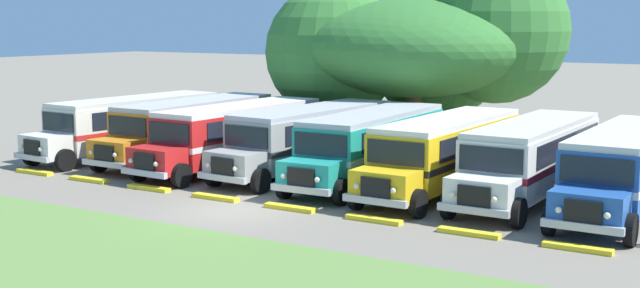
% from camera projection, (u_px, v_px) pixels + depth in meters
% --- Properties ---
extents(ground_plane, '(220.00, 220.00, 0.00)m').
position_uv_depth(ground_plane, '(234.00, 210.00, 28.76)').
color(ground_plane, slate).
extents(foreground_grass_strip, '(80.00, 10.39, 0.01)m').
position_uv_depth(foreground_grass_strip, '(58.00, 267.00, 22.14)').
color(foreground_grass_strip, olive).
rests_on(foreground_grass_strip, ground_plane).
extents(parked_bus_slot_0, '(3.49, 10.96, 2.82)m').
position_uv_depth(parked_bus_slot_0, '(132.00, 123.00, 40.57)').
color(parked_bus_slot_0, silver).
rests_on(parked_bus_slot_0, ground_plane).
extents(parked_bus_slot_1, '(2.75, 10.85, 2.82)m').
position_uv_depth(parked_bus_slot_1, '(193.00, 126.00, 39.27)').
color(parked_bus_slot_1, orange).
rests_on(parked_bus_slot_1, ground_plane).
extents(parked_bus_slot_2, '(3.12, 10.90, 2.82)m').
position_uv_depth(parked_bus_slot_2, '(237.00, 133.00, 37.03)').
color(parked_bus_slot_2, red).
rests_on(parked_bus_slot_2, ground_plane).
extents(parked_bus_slot_3, '(3.38, 10.95, 2.82)m').
position_uv_depth(parked_bus_slot_3, '(310.00, 136.00, 35.93)').
color(parked_bus_slot_3, '#9E9993').
rests_on(parked_bus_slot_3, ground_plane).
extents(parked_bus_slot_4, '(2.95, 10.87, 2.82)m').
position_uv_depth(parked_bus_slot_4, '(371.00, 142.00, 34.07)').
color(parked_bus_slot_4, teal).
rests_on(parked_bus_slot_4, ground_plane).
extents(parked_bus_slot_5, '(2.90, 10.87, 2.82)m').
position_uv_depth(parked_bus_slot_5, '(446.00, 150.00, 32.09)').
color(parked_bus_slot_5, yellow).
rests_on(parked_bus_slot_5, ground_plane).
extents(parked_bus_slot_6, '(2.85, 10.86, 2.82)m').
position_uv_depth(parked_bus_slot_6, '(531.00, 156.00, 30.75)').
color(parked_bus_slot_6, silver).
rests_on(parked_bus_slot_6, ground_plane).
extents(parked_bus_slot_7, '(2.75, 10.85, 2.82)m').
position_uv_depth(parked_bus_slot_7, '(625.00, 165.00, 28.67)').
color(parked_bus_slot_7, '#23519E').
rests_on(parked_bus_slot_7, ground_plane).
extents(curb_wheelstop_0, '(2.00, 0.36, 0.15)m').
position_uv_depth(curb_wheelstop_0, '(35.00, 172.00, 35.60)').
color(curb_wheelstop_0, yellow).
rests_on(curb_wheelstop_0, ground_plane).
extents(curb_wheelstop_1, '(2.00, 0.36, 0.15)m').
position_uv_depth(curb_wheelstop_1, '(89.00, 180.00, 33.90)').
color(curb_wheelstop_1, yellow).
rests_on(curb_wheelstop_1, ground_plane).
extents(curb_wheelstop_2, '(2.00, 0.36, 0.15)m').
position_uv_depth(curb_wheelstop_2, '(149.00, 188.00, 32.20)').
color(curb_wheelstop_2, yellow).
rests_on(curb_wheelstop_2, ground_plane).
extents(curb_wheelstop_3, '(2.00, 0.36, 0.15)m').
position_uv_depth(curb_wheelstop_3, '(215.00, 197.00, 30.50)').
color(curb_wheelstop_3, yellow).
rests_on(curb_wheelstop_3, ground_plane).
extents(curb_wheelstop_4, '(2.00, 0.36, 0.15)m').
position_uv_depth(curb_wheelstop_4, '(290.00, 208.00, 28.81)').
color(curb_wheelstop_4, yellow).
rests_on(curb_wheelstop_4, ground_plane).
extents(curb_wheelstop_5, '(2.00, 0.36, 0.15)m').
position_uv_depth(curb_wheelstop_5, '(374.00, 220.00, 27.11)').
color(curb_wheelstop_5, yellow).
rests_on(curb_wheelstop_5, ground_plane).
extents(curb_wheelstop_6, '(2.00, 0.36, 0.15)m').
position_uv_depth(curb_wheelstop_6, '(469.00, 233.00, 25.41)').
color(curb_wheelstop_6, yellow).
rests_on(curb_wheelstop_6, ground_plane).
extents(curb_wheelstop_7, '(2.00, 0.36, 0.15)m').
position_uv_depth(curb_wheelstop_7, '(577.00, 248.00, 23.71)').
color(curb_wheelstop_7, yellow).
rests_on(curb_wheelstop_7, ground_plane).
extents(broad_shade_tree, '(15.44, 12.50, 9.82)m').
position_uv_depth(broad_shade_tree, '(418.00, 47.00, 43.55)').
color(broad_shade_tree, brown).
rests_on(broad_shade_tree, ground_plane).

